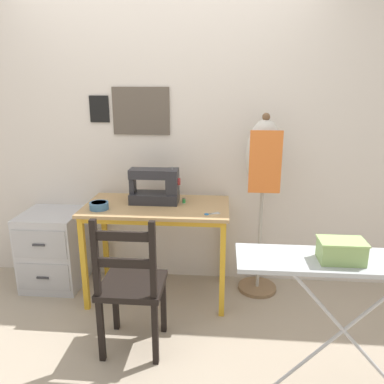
{
  "coord_description": "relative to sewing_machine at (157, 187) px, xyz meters",
  "views": [
    {
      "loc": [
        0.5,
        -2.44,
        1.67
      ],
      "look_at": [
        0.28,
        0.27,
        0.9
      ],
      "focal_mm": 35.0,
      "sensor_mm": 36.0,
      "label": 1
    }
  ],
  "objects": [
    {
      "name": "scissors",
      "position": [
        0.42,
        -0.24,
        -0.13
      ],
      "size": [
        0.12,
        0.07,
        0.01
      ],
      "color": "silver",
      "rests_on": "sewing_table"
    },
    {
      "name": "wooden_chair",
      "position": [
        -0.05,
        -0.73,
        -0.46
      ],
      "size": [
        0.4,
        0.38,
        0.94
      ],
      "color": "black",
      "rests_on": "ground_plane"
    },
    {
      "name": "sewing_machine",
      "position": [
        0.0,
        0.0,
        0.0
      ],
      "size": [
        0.39,
        0.19,
        0.3
      ],
      "color": "#28282D",
      "rests_on": "sewing_table"
    },
    {
      "name": "ground_plane",
      "position": [
        0.01,
        -0.36,
        -0.91
      ],
      "size": [
        14.0,
        14.0,
        0.0
      ],
      "primitive_type": "plane",
      "color": "tan"
    },
    {
      "name": "ironing_board",
      "position": [
        1.18,
        -0.99,
        -0.13
      ],
      "size": [
        1.18,
        0.32,
        0.83
      ],
      "color": "#ADB2B7",
      "rests_on": "ground_plane"
    },
    {
      "name": "storage_box",
      "position": [
        1.11,
        -1.02,
        -0.03
      ],
      "size": [
        0.23,
        0.14,
        0.11
      ],
      "color": "#8EB266",
      "rests_on": "ironing_board"
    },
    {
      "name": "filing_cabinet",
      "position": [
        -0.92,
        0.04,
        -0.58
      ],
      "size": [
        0.47,
        0.49,
        0.65
      ],
      "color": "#B7B7BC",
      "rests_on": "ground_plane"
    },
    {
      "name": "fabric_bowl",
      "position": [
        -0.41,
        -0.2,
        -0.1
      ],
      "size": [
        0.14,
        0.14,
        0.05
      ],
      "color": "teal",
      "rests_on": "sewing_table"
    },
    {
      "name": "thread_spool_near_machine",
      "position": [
        0.21,
        0.0,
        -0.11
      ],
      "size": [
        0.03,
        0.03,
        0.04
      ],
      "color": "green",
      "rests_on": "sewing_table"
    },
    {
      "name": "wall_back",
      "position": [
        0.01,
        0.3,
        0.37
      ],
      "size": [
        10.0,
        0.07,
        2.55
      ],
      "color": "silver",
      "rests_on": "ground_plane"
    },
    {
      "name": "dress_form",
      "position": [
        0.83,
        0.08,
        0.14
      ],
      "size": [
        0.32,
        0.32,
        1.48
      ],
      "color": "#846647",
      "rests_on": "ground_plane"
    },
    {
      "name": "sewing_table",
      "position": [
        0.01,
        -0.07,
        -0.22
      ],
      "size": [
        1.12,
        0.6,
        0.78
      ],
      "color": "tan",
      "rests_on": "ground_plane"
    }
  ]
}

